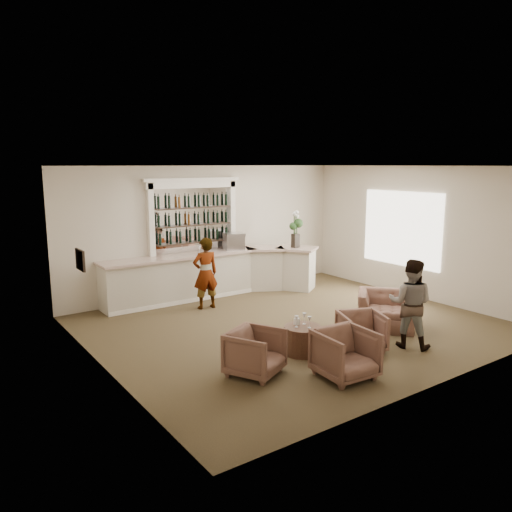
% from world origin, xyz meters
% --- Properties ---
extents(ground, '(8.00, 8.00, 0.00)m').
position_xyz_m(ground, '(0.00, 0.00, 0.00)').
color(ground, brown).
rests_on(ground, ground).
extents(room_shell, '(8.04, 7.02, 3.32)m').
position_xyz_m(room_shell, '(0.16, 0.71, 2.34)').
color(room_shell, beige).
rests_on(room_shell, ground).
extents(bar_counter, '(5.72, 1.80, 1.14)m').
position_xyz_m(bar_counter, '(-0.16, 3.00, 0.57)').
color(bar_counter, beige).
rests_on(bar_counter, ground).
extents(back_bar_alcove, '(2.64, 0.25, 3.00)m').
position_xyz_m(back_bar_alcove, '(-0.50, 3.41, 2.03)').
color(back_bar_alcove, white).
rests_on(back_bar_alcove, ground).
extents(cocktail_table, '(0.67, 0.67, 0.50)m').
position_xyz_m(cocktail_table, '(-0.88, -1.31, 0.25)').
color(cocktail_table, '#523423').
rests_on(cocktail_table, ground).
extents(sommelier, '(0.65, 0.46, 1.68)m').
position_xyz_m(sommelier, '(-0.88, 2.17, 0.84)').
color(sommelier, gray).
rests_on(sommelier, ground).
extents(guest, '(0.95, 1.01, 1.65)m').
position_xyz_m(guest, '(0.95, -2.19, 0.83)').
color(guest, gray).
rests_on(guest, ground).
extents(armchair_left, '(1.08, 1.09, 0.74)m').
position_xyz_m(armchair_left, '(-2.09, -1.58, 0.37)').
color(armchair_left, brown).
rests_on(armchair_left, ground).
extents(armchair_center, '(0.90, 0.92, 0.78)m').
position_xyz_m(armchair_center, '(-1.00, -2.50, 0.39)').
color(armchair_center, brown).
rests_on(armchair_center, ground).
extents(armchair_right, '(1.00, 1.01, 0.70)m').
position_xyz_m(armchair_right, '(0.10, -1.81, 0.35)').
color(armchair_right, brown).
rests_on(armchair_right, ground).
extents(armchair_far, '(1.51, 1.52, 0.75)m').
position_xyz_m(armchair_far, '(1.47, -1.21, 0.37)').
color(armchair_far, brown).
rests_on(armchair_far, ground).
extents(espresso_machine, '(0.58, 0.53, 0.43)m').
position_xyz_m(espresso_machine, '(0.49, 3.08, 1.36)').
color(espresso_machine, '#B8B8BD').
rests_on(espresso_machine, bar_counter).
extents(flower_vase, '(0.26, 0.26, 0.99)m').
position_xyz_m(flower_vase, '(1.99, 2.38, 1.70)').
color(flower_vase, black).
rests_on(flower_vase, bar_counter).
extents(wine_glass_bar_left, '(0.07, 0.07, 0.21)m').
position_xyz_m(wine_glass_bar_left, '(-0.58, 3.00, 1.25)').
color(wine_glass_bar_left, white).
rests_on(wine_glass_bar_left, bar_counter).
extents(wine_glass_bar_right, '(0.07, 0.07, 0.21)m').
position_xyz_m(wine_glass_bar_right, '(0.30, 2.97, 1.25)').
color(wine_glass_bar_right, white).
rests_on(wine_glass_bar_right, bar_counter).
extents(wine_glass_tbl_a, '(0.07, 0.07, 0.21)m').
position_xyz_m(wine_glass_tbl_a, '(-1.00, -1.28, 0.60)').
color(wine_glass_tbl_a, white).
rests_on(wine_glass_tbl_a, cocktail_table).
extents(wine_glass_tbl_b, '(0.07, 0.07, 0.21)m').
position_xyz_m(wine_glass_tbl_b, '(-0.78, -1.23, 0.60)').
color(wine_glass_tbl_b, white).
rests_on(wine_glass_tbl_b, cocktail_table).
extents(wine_glass_tbl_c, '(0.07, 0.07, 0.21)m').
position_xyz_m(wine_glass_tbl_c, '(-0.84, -1.44, 0.60)').
color(wine_glass_tbl_c, white).
rests_on(wine_glass_tbl_c, cocktail_table).
extents(napkin_holder, '(0.08, 0.08, 0.12)m').
position_xyz_m(napkin_holder, '(-0.90, -1.17, 0.56)').
color(napkin_holder, white).
rests_on(napkin_holder, cocktail_table).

